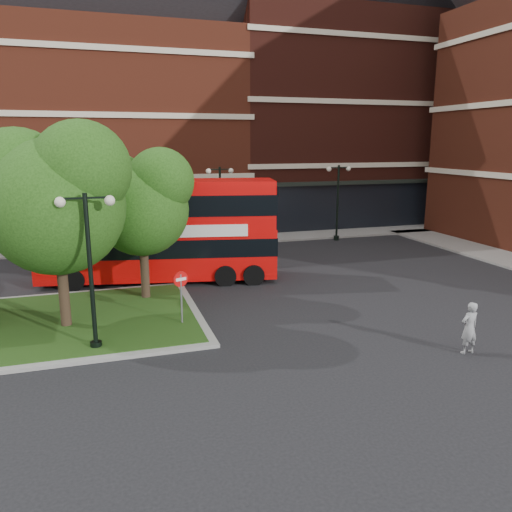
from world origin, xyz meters
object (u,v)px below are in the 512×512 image
object	(u,v)px
bus	(158,224)
car_silver	(191,238)
car_white	(238,234)
woman	(469,328)

from	to	relation	value
bus	car_silver	xyz separation A→B (m)	(2.69, 6.59, -2.02)
car_silver	car_white	distance (m)	3.21
bus	car_white	bearing A→B (deg)	61.85
bus	car_white	distance (m)	9.47
bus	woman	bearing A→B (deg)	-43.28
bus	car_white	xyz separation A→B (m)	(5.85, 7.16, -2.04)
bus	car_silver	bearing A→B (deg)	78.87
bus	car_white	world-z (taller)	bus
bus	woman	xyz separation A→B (m)	(8.17, -11.41, -1.90)
car_silver	car_white	size ratio (longest dim) A/B	1.00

